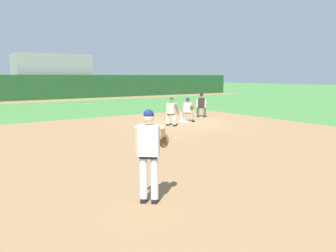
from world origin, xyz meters
name	(u,v)px	position (x,y,z in m)	size (l,w,h in m)	color
ground_plane	(184,122)	(0.00, 0.00, 0.00)	(160.00, 160.00, 0.00)	#47843D
infield_dirt_patch	(175,144)	(-3.72, -4.30, 0.00)	(18.00, 18.00, 0.01)	#9E754C
warning_track_strip	(67,100)	(0.00, 20.00, 0.00)	(48.00, 3.20, 0.01)	#9E754C
first_base_bag	(184,122)	(0.00, 0.00, 0.04)	(0.38, 0.38, 0.09)	white
baseball	(176,138)	(-3.11, -3.53, 0.04)	(0.07, 0.07, 0.07)	white
pitcher	(150,150)	(-7.41, -8.58, 1.06)	(0.85, 0.54, 1.86)	black
first_baseman	(188,109)	(0.30, 0.05, 0.73)	(0.70, 1.09, 1.34)	black
baserunner	(171,110)	(-1.28, -0.61, 0.79)	(0.60, 0.67, 1.46)	black
umpire	(201,104)	(2.30, 1.28, 0.79)	(0.67, 0.67, 1.46)	black
outfield_wall	(61,87)	(0.00, 22.00, 1.30)	(48.00, 0.50, 2.60)	#1E4C23
stadium_seating_block	(53,76)	(0.00, 24.90, 2.48)	(8.15, 4.20, 4.90)	gray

